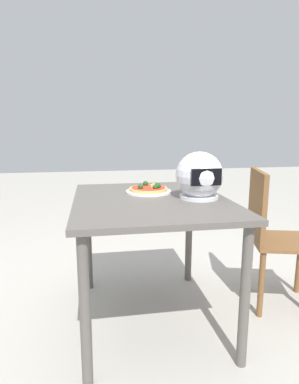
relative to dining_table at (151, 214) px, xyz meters
name	(u,v)px	position (x,y,z in m)	size (l,w,h in m)	color
ground_plane	(151,318)	(0.00, 0.00, -0.67)	(14.00, 14.00, 0.00)	#B2ADA3
dining_table	(151,214)	(0.00, 0.00, 0.00)	(0.87, 1.06, 0.77)	#5B5651
pizza_plate	(148,192)	(-0.02, -0.17, 0.10)	(0.28, 0.28, 0.01)	white
pizza	(149,188)	(-0.02, -0.17, 0.12)	(0.24, 0.24, 0.05)	tan
motorcycle_helmet	(199,176)	(-0.27, 0.05, 0.22)	(0.27, 0.27, 0.27)	silver
chair_side	(271,231)	(-0.80, -0.06, -0.16)	(0.49, 0.49, 0.90)	brown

